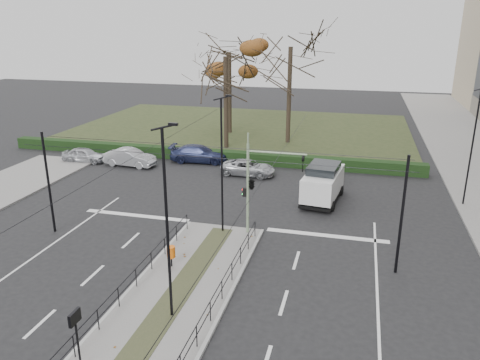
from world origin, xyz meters
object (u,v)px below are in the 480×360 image
object	(u,v)px
rust_tree	(229,52)
bare_tree_center	(290,54)
info_panel	(75,324)
traffic_light	(253,182)
white_van	(323,182)
streetlamp_sidewalk	(472,146)
parked_car_second	(130,158)
parked_car_third	(199,154)
parked_car_fourth	(248,168)
parked_car_first	(84,155)
streetlamp_median_near	(167,224)
litter_bin	(171,252)
streetlamp_median_far	(222,165)
bare_tree_near	(226,63)

from	to	relation	value
rust_tree	bare_tree_center	world-z (taller)	bare_tree_center
info_panel	traffic_light	bearing A→B (deg)	75.19
rust_tree	white_van	bearing A→B (deg)	-57.62
traffic_light	streetlamp_sidewalk	world-z (taller)	streetlamp_sidewalk
parked_car_second	parked_car_third	bearing A→B (deg)	-59.42
parked_car_fourth	parked_car_first	bearing A→B (deg)	93.25
streetlamp_median_near	parked_car_fourth	bearing A→B (deg)	94.25
litter_bin	info_panel	xyz separation A→B (m)	(-0.29, -7.63, 1.06)
white_van	rust_tree	world-z (taller)	rust_tree
parked_car_second	parked_car_first	bearing A→B (deg)	93.58
streetlamp_median_far	litter_bin	bearing A→B (deg)	-105.40
parked_car_third	streetlamp_sidewalk	bearing A→B (deg)	-110.25
litter_bin	bare_tree_near	distance (m)	25.08
bare_tree_center	bare_tree_near	distance (m)	6.63
bare_tree_near	info_panel	bearing A→B (deg)	-83.31
parked_car_third	parked_car_first	bearing A→B (deg)	99.46
parked_car_second	bare_tree_center	world-z (taller)	bare_tree_center
info_panel	bare_tree_near	distance (m)	32.12
litter_bin	white_van	distance (m)	13.13
traffic_light	streetlamp_median_far	world-z (taller)	streetlamp_median_far
streetlamp_median_far	parked_car_fourth	size ratio (longest dim) A/B	1.80
litter_bin	rust_tree	size ratio (longest dim) A/B	0.09
parked_car_second	rust_tree	bearing A→B (deg)	-14.39
parked_car_fourth	traffic_light	bearing A→B (deg)	-161.84
streetlamp_median_far	streetlamp_sidewalk	size ratio (longest dim) A/B	1.01
parked_car_first	white_van	distance (m)	21.66
streetlamp_median_near	streetlamp_median_far	bearing A→B (deg)	92.14
parked_car_third	bare_tree_near	size ratio (longest dim) A/B	0.45
info_panel	white_van	xyz separation A→B (m)	(6.74, 19.06, -0.61)
streetlamp_median_near	parked_car_third	distance (m)	23.48
traffic_light	parked_car_second	xyz separation A→B (m)	(-13.31, 10.88, -2.46)
info_panel	rust_tree	xyz separation A→B (m)	(-5.11, 37.75, 6.79)
streetlamp_median_near	bare_tree_near	size ratio (longest dim) A/B	0.71
litter_bin	parked_car_first	distance (m)	21.65
streetlamp_median_far	parked_car_second	bearing A→B (deg)	136.20
info_panel	rust_tree	world-z (taller)	rust_tree
litter_bin	streetlamp_median_far	world-z (taller)	streetlamp_median_far
streetlamp_median_far	parked_car_fourth	xyz separation A→B (m)	(-1.14, 11.13, -3.56)
traffic_light	streetlamp_sidewalk	size ratio (longest dim) A/B	0.67
rust_tree	bare_tree_near	distance (m)	6.62
streetlamp_median_near	bare_tree_near	xyz separation A→B (m)	(-5.57, 27.55, 3.86)
streetlamp_median_far	streetlamp_sidewalk	distance (m)	16.59
parked_car_fourth	bare_tree_center	distance (m)	14.18
traffic_light	parked_car_fourth	bearing A→B (deg)	104.79
info_panel	white_van	bearing A→B (deg)	70.54
bare_tree_near	parked_car_second	bearing A→B (deg)	-128.67
traffic_light	parked_car_fourth	distance (m)	11.58
traffic_light	bare_tree_near	size ratio (longest dim) A/B	0.46
info_panel	parked_car_second	distance (m)	25.48
streetlamp_median_far	parked_car_first	world-z (taller)	streetlamp_median_far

